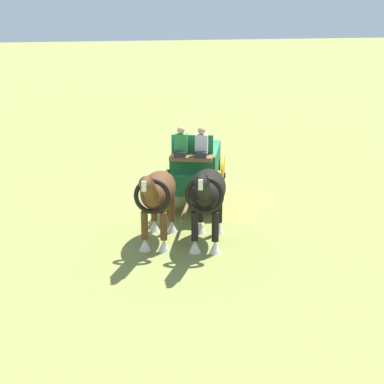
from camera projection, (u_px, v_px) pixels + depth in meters
ground_plane at (196, 203)px, 19.36m from camera, size 220.00×220.00×0.00m
show_wagon at (196, 167)px, 18.85m from camera, size 5.40×2.86×2.75m
draft_horse_near at (207, 193)px, 15.48m from camera, size 2.98×1.67×2.31m
draft_horse_off at (157, 194)px, 15.63m from camera, size 2.97×1.65×2.23m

